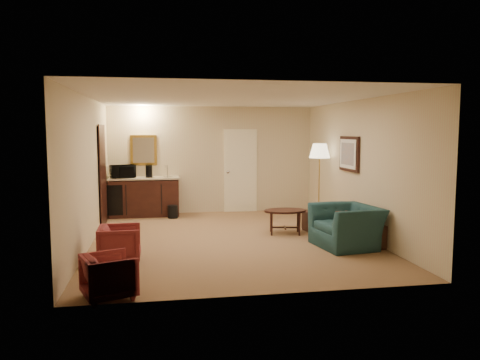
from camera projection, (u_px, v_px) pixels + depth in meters
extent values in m
plane|color=olive|center=(231.00, 239.00, 8.70)|extent=(6.00, 6.00, 0.00)
cube|color=beige|center=(212.00, 160.00, 11.50)|extent=(5.00, 0.02, 2.60)
cube|color=beige|center=(89.00, 172.00, 8.14)|extent=(0.02, 6.00, 2.60)
cube|color=beige|center=(359.00, 168.00, 8.99)|extent=(0.02, 6.00, 2.60)
cube|color=white|center=(230.00, 98.00, 8.43)|extent=(5.00, 6.00, 0.02)
cube|color=#F3EBC7|center=(240.00, 171.00, 11.62)|extent=(0.82, 0.06, 2.05)
cube|color=black|center=(102.00, 177.00, 9.84)|extent=(0.06, 0.98, 2.10)
cube|color=gold|center=(144.00, 150.00, 11.17)|extent=(0.62, 0.04, 0.72)
cube|color=black|center=(349.00, 154.00, 9.35)|extent=(0.06, 0.90, 0.70)
cube|color=#371911|center=(144.00, 197.00, 11.04)|extent=(1.64, 0.58, 0.92)
imported|color=black|center=(346.00, 218.00, 8.73)|extent=(1.02, 2.05, 0.77)
imported|color=#1B4143|center=(347.00, 219.00, 8.09)|extent=(0.87, 1.20, 0.97)
imported|color=maroon|center=(120.00, 242.00, 7.14)|extent=(0.59, 0.63, 0.63)
imported|color=maroon|center=(109.00, 274.00, 5.60)|extent=(0.71, 0.73, 0.60)
cube|color=black|center=(285.00, 222.00, 9.15)|extent=(0.92, 0.70, 0.47)
cube|color=#B18D3B|center=(319.00, 182.00, 10.35)|extent=(0.47, 0.47, 1.74)
cylinder|color=black|center=(173.00, 212.00, 10.80)|extent=(0.25, 0.25, 0.30)
imported|color=black|center=(123.00, 170.00, 10.86)|extent=(0.60, 0.45, 0.36)
cylinder|color=black|center=(149.00, 171.00, 10.95)|extent=(0.18, 0.18, 0.29)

